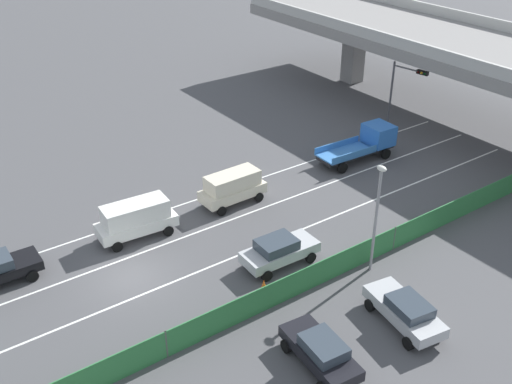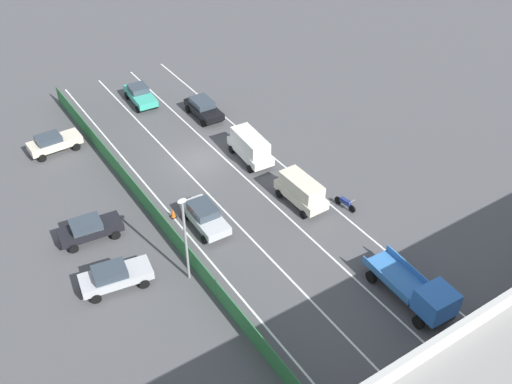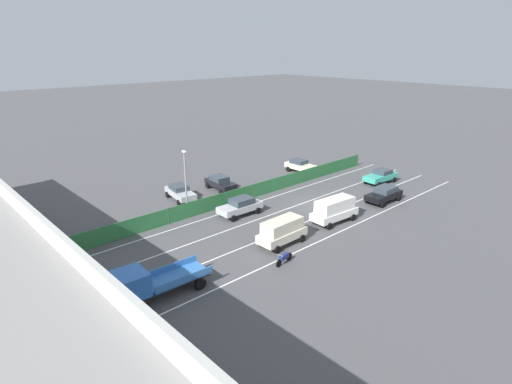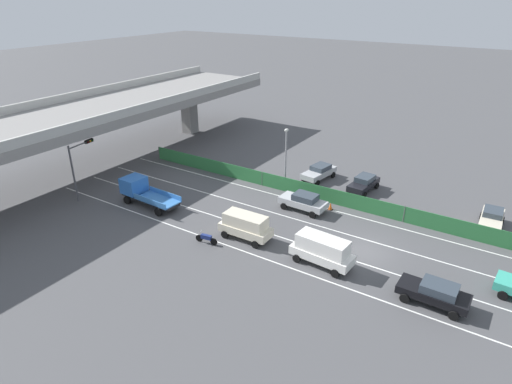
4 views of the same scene
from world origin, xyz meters
name	(u,v)px [view 1 (image 1 of 4)]	position (x,y,z in m)	size (l,w,h in m)	color
ground_plane	(132,277)	(0.00, 0.00, 0.00)	(300.00, 300.00, 0.00)	#4C4C4F
lane_line_left_edge	(183,204)	(-5.18, 6.15, 0.00)	(0.14, 48.29, 0.01)	silver
lane_line_mid_left	(211,227)	(-1.73, 6.15, 0.00)	(0.14, 48.29, 0.01)	silver
lane_line_mid_right	(242,254)	(1.73, 6.15, 0.00)	(0.14, 48.29, 0.01)	silver
lane_line_right_edge	(279,284)	(5.18, 6.15, 0.00)	(0.14, 48.29, 0.01)	silver
elevated_overpass	(510,63)	(0.00, 32.29, 6.16)	(52.68, 11.82, 7.66)	gray
green_fence	(294,285)	(6.44, 6.15, 0.76)	(0.10, 44.39, 1.52)	#2D753D
car_van_white	(136,218)	(-3.45, 2.05, 1.27)	(2.29, 4.84, 2.26)	silver
car_sedan_silver	(279,250)	(3.70, 7.27, 0.92)	(2.12, 4.46, 1.66)	#B7BABC
car_van_cream	(233,186)	(-3.44, 8.91, 1.22)	(2.05, 4.41, 2.17)	beige
flatbed_truck_blue	(368,142)	(-3.30, 21.00, 1.24)	(2.54, 6.32, 2.38)	black
motorcycle	(240,174)	(-5.82, 11.14, 0.46)	(0.60, 1.94, 0.93)	black
parked_sedan_dark	(321,351)	(10.91, 4.09, 0.88)	(4.40, 2.25, 1.58)	black
parked_wagon_silver	(405,310)	(11.19, 9.21, 0.88)	(4.64, 2.53, 1.57)	#B2B5B7
traffic_light	(403,85)	(-5.43, 26.74, 3.96)	(3.15, 0.71, 5.63)	#47474C
street_lamp	(377,208)	(7.04, 11.11, 3.94)	(0.60, 0.36, 6.40)	gray
traffic_cone	(264,286)	(5.15, 5.16, 0.34)	(0.47, 0.47, 0.72)	orange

